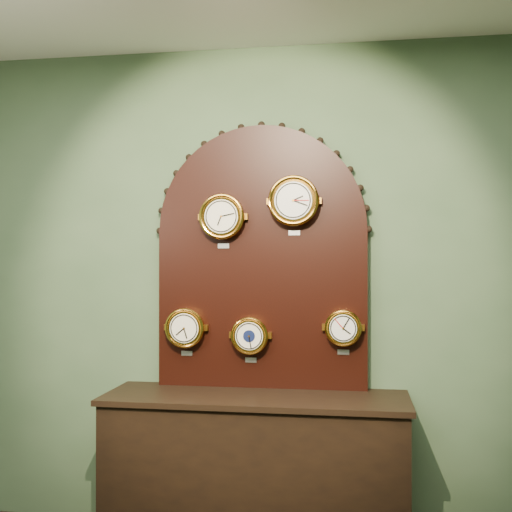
% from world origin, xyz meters
% --- Properties ---
extents(wall_back, '(4.00, 0.00, 4.00)m').
position_xyz_m(wall_back, '(0.00, 2.50, 1.40)').
color(wall_back, '#455E40').
rests_on(wall_back, ground).
extents(shop_counter, '(1.60, 0.50, 0.80)m').
position_xyz_m(shop_counter, '(0.00, 2.23, 0.40)').
color(shop_counter, black).
rests_on(shop_counter, ground_plane).
extents(display_board, '(1.26, 0.06, 1.53)m').
position_xyz_m(display_board, '(0.00, 2.45, 1.63)').
color(display_board, black).
rests_on(display_board, shop_counter).
extents(roman_clock, '(0.26, 0.08, 0.31)m').
position_xyz_m(roman_clock, '(-0.22, 2.38, 1.80)').
color(roman_clock, orange).
rests_on(roman_clock, display_board).
extents(arabic_clock, '(0.28, 0.08, 0.33)m').
position_xyz_m(arabic_clock, '(0.19, 2.38, 1.89)').
color(arabic_clock, orange).
rests_on(arabic_clock, display_board).
extents(hygrometer, '(0.23, 0.08, 0.28)m').
position_xyz_m(hygrometer, '(-0.43, 2.38, 1.17)').
color(hygrometer, orange).
rests_on(hygrometer, display_board).
extents(barometer, '(0.21, 0.08, 0.26)m').
position_xyz_m(barometer, '(-0.06, 2.38, 1.13)').
color(barometer, orange).
rests_on(barometer, display_board).
extents(tide_clock, '(0.20, 0.08, 0.25)m').
position_xyz_m(tide_clock, '(0.47, 2.38, 1.18)').
color(tide_clock, orange).
rests_on(tide_clock, display_board).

